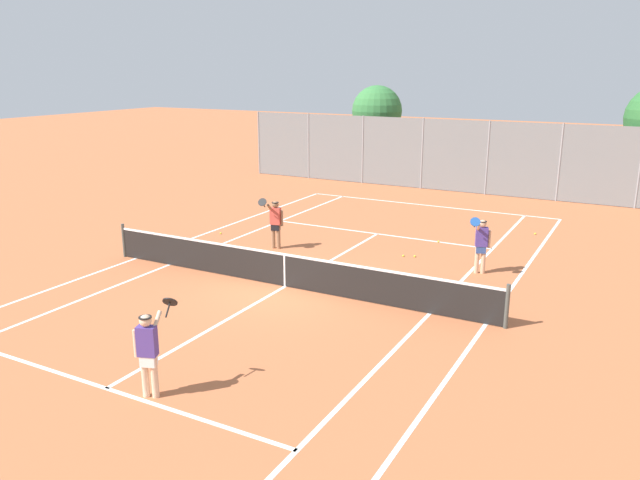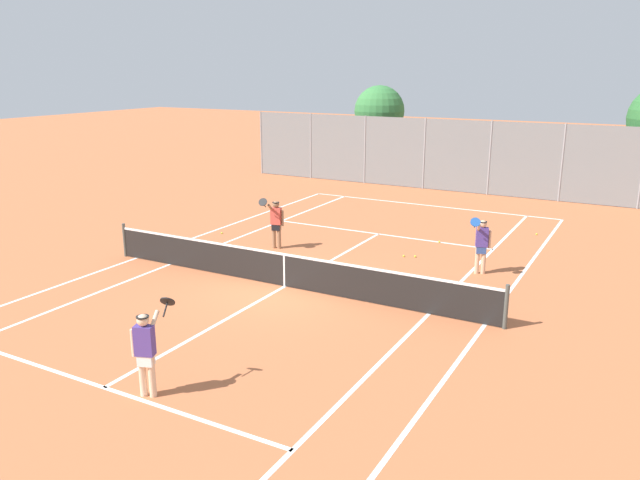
{
  "view_description": "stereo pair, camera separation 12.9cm",
  "coord_description": "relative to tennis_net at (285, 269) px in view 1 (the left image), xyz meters",
  "views": [
    {
      "loc": [
        8.5,
        -13.73,
        5.79
      ],
      "look_at": [
        0.28,
        1.5,
        1.0
      ],
      "focal_mm": 35.0,
      "sensor_mm": 36.0,
      "label": 1
    },
    {
      "loc": [
        8.62,
        -13.67,
        5.79
      ],
      "look_at": [
        0.28,
        1.5,
        1.0
      ],
      "focal_mm": 35.0,
      "sensor_mm": 36.0,
      "label": 2
    }
  ],
  "objects": [
    {
      "name": "ground_plane",
      "position": [
        0.0,
        0.0,
        -0.51
      ],
      "size": [
        120.0,
        120.0,
        0.0
      ],
      "primitive_type": "plane",
      "color": "#BC663D"
    },
    {
      "name": "court_line_markings",
      "position": [
        0.0,
        0.0,
        -0.51
      ],
      "size": [
        11.1,
        23.9,
        0.01
      ],
      "color": "white",
      "rests_on": "ground"
    },
    {
      "name": "tennis_net",
      "position": [
        0.0,
        0.0,
        0.0
      ],
      "size": [
        12.0,
        0.1,
        1.07
      ],
      "color": "#474C47",
      "rests_on": "ground"
    },
    {
      "name": "player_near_side",
      "position": [
        0.95,
        -6.2,
        0.42
      ],
      "size": [
        0.48,
        0.87,
        1.77
      ],
      "color": "beige",
      "rests_on": "ground"
    },
    {
      "name": "player_far_left",
      "position": [
        -2.23,
        3.07,
        0.42
      ],
      "size": [
        0.54,
        0.84,
        1.77
      ],
      "color": "#936B4C",
      "rests_on": "ground"
    },
    {
      "name": "player_far_right",
      "position": [
        4.39,
        3.69,
        0.42
      ],
      "size": [
        0.48,
        0.87,
        1.77
      ],
      "color": "#D8A884",
      "rests_on": "ground"
    },
    {
      "name": "loose_tennis_ball_0",
      "position": [
        1.85,
        4.18,
        -0.48
      ],
      "size": [
        0.07,
        0.07,
        0.07
      ],
      "primitive_type": "sphere",
      "color": "#D1DB33",
      "rests_on": "ground"
    },
    {
      "name": "loose_tennis_ball_1",
      "position": [
        5.04,
        9.01,
        -0.48
      ],
      "size": [
        0.07,
        0.07,
        0.07
      ],
      "primitive_type": "sphere",
      "color": "#D1DB33",
      "rests_on": "ground"
    },
    {
      "name": "loose_tennis_ball_2",
      "position": [
        2.3,
        6.34,
        -0.48
      ],
      "size": [
        0.07,
        0.07,
        0.07
      ],
      "primitive_type": "sphere",
      "color": "#D1DB33",
      "rests_on": "ground"
    },
    {
      "name": "loose_tennis_ball_3",
      "position": [
        -4.97,
        3.68,
        -0.48
      ],
      "size": [
        0.07,
        0.07,
        0.07
      ],
      "primitive_type": "sphere",
      "color": "#D1DB33",
      "rests_on": "ground"
    },
    {
      "name": "loose_tennis_ball_4",
      "position": [
        2.18,
        4.31,
        -0.48
      ],
      "size": [
        0.07,
        0.07,
        0.07
      ],
      "primitive_type": "sphere",
      "color": "#D1DB33",
      "rests_on": "ground"
    },
    {
      "name": "back_fence",
      "position": [
        0.0,
        15.55,
        1.22
      ],
      "size": [
        22.46,
        0.08,
        3.46
      ],
      "color": "gray",
      "rests_on": "ground"
    },
    {
      "name": "tree_behind_left",
      "position": [
        -5.36,
        18.63,
        2.89
      ],
      "size": [
        2.77,
        2.77,
        4.88
      ],
      "color": "brown",
      "rests_on": "ground"
    }
  ]
}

